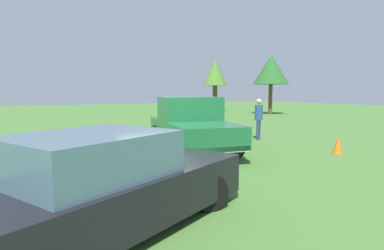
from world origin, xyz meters
The scene contains 7 objects.
ground_plane centered at (0.00, 0.00, 0.00)m, with size 80.00×80.00×0.00m, color #477533.
pickup_truck centered at (-0.98, 0.05, 0.94)m, with size 2.95×5.05×1.82m.
sedan_near centered at (3.06, 4.99, 0.66)m, with size 5.04×3.73×1.45m.
person_bystander centered at (-4.67, -0.95, 0.96)m, with size 0.45×0.45×1.70m.
tree_back_right centered at (-15.10, -11.99, 3.80)m, with size 3.03×3.03×5.08m.
tree_far_center centered at (-13.00, -17.60, 3.70)m, with size 2.39×2.39×5.04m.
traffic_cone centered at (-5.00, 2.62, 0.28)m, with size 0.32×0.32×0.55m, color orange.
Camera 1 is at (4.04, 9.52, 2.02)m, focal length 30.34 mm.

